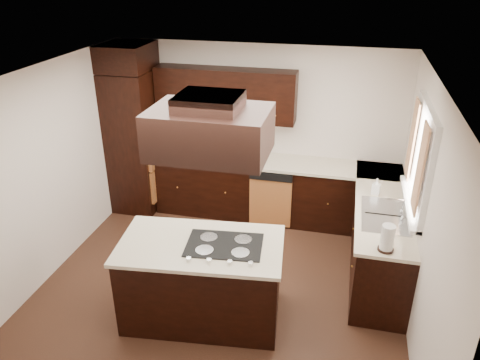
{
  "coord_description": "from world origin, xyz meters",
  "views": [
    {
      "loc": [
        1.27,
        -4.29,
        3.57
      ],
      "look_at": [
        0.1,
        0.6,
        1.15
      ],
      "focal_mm": 35.0,
      "sensor_mm": 36.0,
      "label": 1
    }
  ],
  "objects_px": {
    "oven_column": "(135,142)",
    "range_hood": "(210,132)",
    "island": "(202,282)",
    "spice_rack": "(218,148)"
  },
  "relations": [
    {
      "from": "oven_column",
      "to": "range_hood",
      "type": "height_order",
      "value": "range_hood"
    },
    {
      "from": "range_hood",
      "to": "oven_column",
      "type": "bearing_deg",
      "value": 129.74
    },
    {
      "from": "island",
      "to": "spice_rack",
      "type": "bearing_deg",
      "value": 95.04
    },
    {
      "from": "island",
      "to": "range_hood",
      "type": "height_order",
      "value": "range_hood"
    },
    {
      "from": "oven_column",
      "to": "island",
      "type": "relative_size",
      "value": 1.31
    },
    {
      "from": "oven_column",
      "to": "range_hood",
      "type": "distance_m",
      "value": 3.13
    },
    {
      "from": "island",
      "to": "spice_rack",
      "type": "xyz_separation_m",
      "value": [
        -0.45,
        2.24,
        0.61
      ]
    },
    {
      "from": "oven_column",
      "to": "spice_rack",
      "type": "height_order",
      "value": "oven_column"
    },
    {
      "from": "spice_rack",
      "to": "island",
      "type": "bearing_deg",
      "value": -57.23
    },
    {
      "from": "oven_column",
      "to": "island",
      "type": "distance_m",
      "value": 2.85
    }
  ]
}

